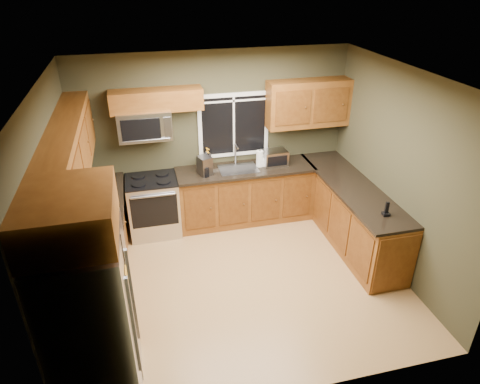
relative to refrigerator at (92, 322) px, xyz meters
name	(u,v)px	position (x,y,z in m)	size (l,w,h in m)	color
floor	(243,279)	(1.74, 1.30, -0.90)	(4.20, 4.20, 0.00)	#A17847
ceiling	(243,78)	(1.74, 1.30, 1.80)	(4.20, 4.20, 0.00)	white
back_wall	(215,139)	(1.74, 3.10, 0.45)	(4.20, 4.20, 0.00)	#363421
front_wall	(295,289)	(1.74, -0.50, 0.45)	(4.20, 4.20, 0.00)	#363421
left_wall	(58,212)	(-0.36, 1.30, 0.45)	(3.60, 3.60, 0.00)	#363421
right_wall	(398,173)	(3.84, 1.30, 0.45)	(3.60, 3.60, 0.00)	#363421
window	(234,125)	(2.04, 3.08, 0.65)	(1.12, 0.03, 1.02)	white
base_cabinets_left	(101,250)	(-0.06, 1.78, -0.45)	(0.60, 2.65, 0.90)	brown
countertop_left	(97,220)	(-0.04, 1.78, 0.02)	(0.65, 2.65, 0.04)	black
base_cabinets_back	(245,195)	(2.15, 2.80, -0.45)	(2.17, 0.60, 0.90)	brown
countertop_back	(246,169)	(2.15, 2.78, 0.02)	(2.17, 0.65, 0.04)	black
base_cabinets_peninsula	(350,214)	(3.54, 1.84, -0.45)	(0.60, 2.52, 0.90)	brown
countertop_peninsula	(352,186)	(3.51, 1.85, 0.02)	(0.65, 2.50, 0.04)	black
upper_cabinets_left	(70,152)	(-0.20, 1.78, 0.96)	(0.33, 2.65, 0.72)	brown
upper_cabinets_back_left	(156,100)	(0.89, 2.94, 1.17)	(1.30, 0.33, 0.30)	brown
upper_cabinets_back_right	(308,103)	(3.19, 2.94, 0.96)	(1.30, 0.33, 0.72)	brown
upper_cabinet_over_fridge	(68,215)	(0.00, 0.00, 1.13)	(0.72, 0.90, 0.38)	brown
refrigerator	(92,322)	(0.00, 0.00, 0.00)	(0.74, 0.90, 1.80)	#B7B7BC
range	(154,206)	(0.69, 2.77, -0.43)	(0.76, 0.69, 0.94)	#B7B7BC
microwave	(145,125)	(0.69, 2.91, 0.83)	(0.76, 0.41, 0.42)	#B7B7BC
sink	(238,168)	(2.04, 2.79, 0.05)	(0.60, 0.42, 0.36)	slate
toaster_oven	(275,158)	(2.64, 2.81, 0.16)	(0.39, 0.30, 0.24)	#B7B7BC
coffee_maker	(205,166)	(1.50, 2.70, 0.17)	(0.24, 0.27, 0.29)	slate
kettle	(206,161)	(1.56, 2.89, 0.18)	(0.19, 0.19, 0.30)	#B7B7BC
paper_towel_roll	(260,159)	(2.39, 2.80, 0.17)	(0.11, 0.11, 0.28)	white
soap_bottle_a	(207,158)	(1.59, 2.97, 0.20)	(0.12, 0.12, 0.32)	orange
soap_bottle_b	(263,160)	(2.44, 2.80, 0.14)	(0.09, 0.09, 0.20)	white
soap_bottle_c	(204,162)	(1.53, 2.97, 0.13)	(0.15, 0.15, 0.19)	white
cordless_phone	(386,211)	(3.54, 0.98, 0.10)	(0.10, 0.10, 0.19)	black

